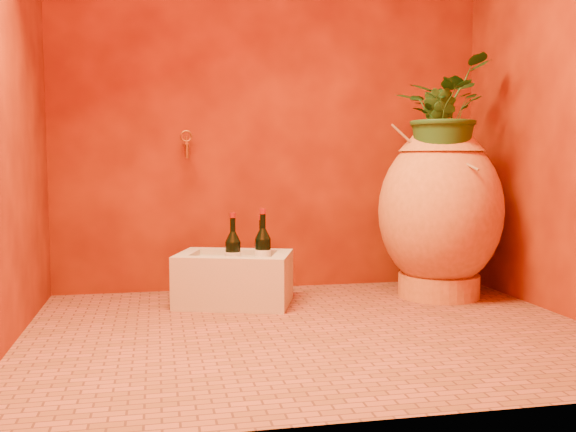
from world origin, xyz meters
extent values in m
plane|color=brown|center=(0.00, 0.00, 0.00)|extent=(2.50, 2.50, 0.00)
cube|color=#521004|center=(0.00, 1.00, 1.25)|extent=(2.50, 0.02, 2.50)
cube|color=#521004|center=(-1.25, 0.00, 1.25)|extent=(0.02, 2.00, 2.50)
cube|color=#521004|center=(1.25, 0.00, 1.25)|extent=(0.02, 2.00, 2.50)
cylinder|color=#D37E3B|center=(0.85, 0.55, 0.06)|extent=(0.45, 0.45, 0.13)
ellipsoid|color=#D37E3B|center=(0.85, 0.55, 0.47)|extent=(0.68, 0.68, 0.84)
cone|color=#D37E3B|center=(0.85, 0.55, 0.86)|extent=(0.47, 0.47, 0.13)
torus|color=#D37E3B|center=(0.85, 0.55, 0.94)|extent=(0.29, 0.29, 0.05)
cylinder|color=olive|center=(0.77, 0.50, 0.74)|extent=(0.42, 0.13, 0.40)
cylinder|color=olive|center=(0.83, 0.43, 0.78)|extent=(0.14, 0.44, 0.17)
cylinder|color=olive|center=(0.95, 0.47, 0.80)|extent=(0.24, 0.30, 0.23)
cube|color=beige|center=(-0.28, 0.58, 0.12)|extent=(0.67, 0.55, 0.24)
cube|color=beige|center=(-0.28, 0.74, 0.26)|extent=(0.57, 0.25, 0.03)
cube|color=beige|center=(-0.28, 0.43, 0.26)|extent=(0.57, 0.25, 0.03)
cube|color=beige|center=(-0.53, 0.58, 0.26)|extent=(0.15, 0.25, 0.03)
cube|color=beige|center=(-0.03, 0.58, 0.26)|extent=(0.15, 0.25, 0.03)
cylinder|color=black|center=(-0.13, 0.58, 0.24)|extent=(0.07, 0.07, 0.18)
cone|color=black|center=(-0.13, 0.58, 0.35)|extent=(0.07, 0.07, 0.05)
cylinder|color=black|center=(-0.13, 0.58, 0.41)|extent=(0.03, 0.03, 0.07)
cylinder|color=maroon|center=(-0.13, 0.58, 0.45)|extent=(0.03, 0.03, 0.02)
cylinder|color=silver|center=(-0.13, 0.58, 0.24)|extent=(0.08, 0.08, 0.08)
cylinder|color=black|center=(-0.13, 0.54, 0.25)|extent=(0.08, 0.08, 0.20)
cone|color=black|center=(-0.13, 0.54, 0.37)|extent=(0.08, 0.08, 0.05)
cylinder|color=black|center=(-0.13, 0.54, 0.44)|extent=(0.03, 0.03, 0.08)
cylinder|color=maroon|center=(-0.13, 0.54, 0.49)|extent=(0.03, 0.03, 0.03)
cylinder|color=silver|center=(-0.13, 0.54, 0.25)|extent=(0.09, 0.09, 0.09)
cylinder|color=black|center=(-0.29, 0.54, 0.24)|extent=(0.08, 0.08, 0.19)
cone|color=black|center=(-0.29, 0.54, 0.36)|extent=(0.08, 0.08, 0.05)
cylinder|color=black|center=(-0.29, 0.54, 0.42)|extent=(0.03, 0.03, 0.07)
cylinder|color=maroon|center=(-0.29, 0.54, 0.47)|extent=(0.03, 0.03, 0.03)
cylinder|color=silver|center=(-0.29, 0.54, 0.24)|extent=(0.08, 0.08, 0.08)
cylinder|color=#976122|center=(-0.50, 0.93, 0.84)|extent=(0.02, 0.13, 0.02)
cylinder|color=#976122|center=(-0.50, 0.87, 0.80)|extent=(0.02, 0.02, 0.08)
torus|color=#976122|center=(-0.50, 0.93, 0.88)|extent=(0.07, 0.01, 0.07)
cylinder|color=#976122|center=(-0.50, 0.93, 0.86)|extent=(0.01, 0.01, 0.05)
imported|color=#1D4A1A|center=(0.84, 0.52, 1.01)|extent=(0.69, 0.70, 0.58)
imported|color=#1D4A1A|center=(0.78, 0.50, 0.92)|extent=(0.29, 0.28, 0.41)
camera|label=1|loc=(-0.67, -2.70, 0.74)|focal=40.00mm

